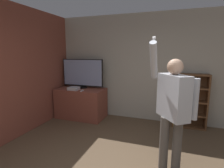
# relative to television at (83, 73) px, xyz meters

# --- Properties ---
(wall_back) EXTENTS (6.94, 0.09, 2.70)m
(wall_back) POSITION_rel_television_xyz_m (1.80, 0.31, 0.16)
(wall_back) COLOR #B2AD9E
(wall_back) RESTS_ON ground_plane
(wall_side_brick) EXTENTS (0.06, 4.63, 2.70)m
(wall_side_brick) POSITION_rel_television_xyz_m (-0.70, -1.23, 0.16)
(wall_side_brick) COLOR brown
(wall_side_brick) RESTS_ON ground_plane
(tv_ledge) EXTENTS (1.27, 0.69, 0.79)m
(tv_ledge) POSITION_rel_television_xyz_m (0.00, -0.13, -0.80)
(tv_ledge) COLOR brown
(tv_ledge) RESTS_ON ground_plane
(television) EXTENTS (1.16, 0.22, 0.78)m
(television) POSITION_rel_television_xyz_m (0.00, 0.00, 0.00)
(television) COLOR black
(television) RESTS_ON tv_ledge
(game_console) EXTENTS (0.25, 0.24, 0.08)m
(game_console) POSITION_rel_television_xyz_m (-0.10, -0.32, -0.37)
(game_console) COLOR silver
(game_console) RESTS_ON tv_ledge
(remote_loose) EXTENTS (0.05, 0.14, 0.02)m
(remote_loose) POSITION_rel_television_xyz_m (0.18, -0.38, -0.39)
(remote_loose) COLOR white
(remote_loose) RESTS_ON tv_ledge
(bookshelf) EXTENTS (0.74, 0.28, 1.27)m
(bookshelf) POSITION_rel_television_xyz_m (2.64, 0.13, -0.57)
(bookshelf) COLOR brown
(bookshelf) RESTS_ON ground_plane
(person) EXTENTS (0.64, 0.58, 1.94)m
(person) POSITION_rel_television_xyz_m (2.32, -1.66, -0.18)
(person) COLOR #56514C
(person) RESTS_ON ground_plane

